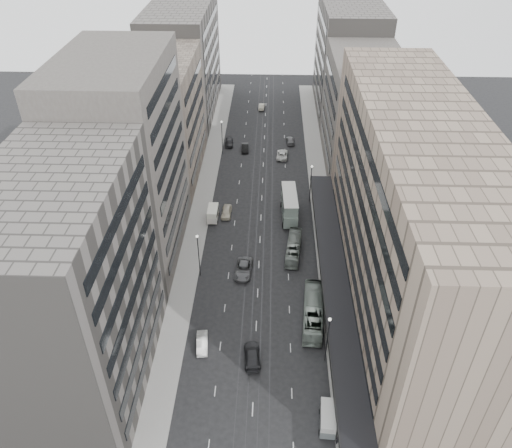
# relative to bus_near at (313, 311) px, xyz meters

# --- Properties ---
(ground) EXTENTS (220.00, 220.00, 0.00)m
(ground) POSITION_rel_bus_near_xyz_m (-8.41, -2.63, -1.63)
(ground) COLOR black
(ground) RESTS_ON ground
(sidewalk_right) EXTENTS (4.00, 125.00, 0.15)m
(sidewalk_right) POSITION_rel_bus_near_xyz_m (3.59, 34.87, -1.56)
(sidewalk_right) COLOR gray
(sidewalk_right) RESTS_ON ground
(sidewalk_left) EXTENTS (4.00, 125.00, 0.15)m
(sidewalk_left) POSITION_rel_bus_near_xyz_m (-20.41, 34.87, -1.56)
(sidewalk_left) COLOR gray
(sidewalk_left) RESTS_ON ground
(department_store) EXTENTS (19.20, 60.00, 30.00)m
(department_store) POSITION_rel_bus_near_xyz_m (13.04, 5.37, 13.31)
(department_store) COLOR gray
(department_store) RESTS_ON ground
(building_right_mid) EXTENTS (15.00, 28.00, 24.00)m
(building_right_mid) POSITION_rel_bus_near_xyz_m (13.09, 49.37, 10.37)
(building_right_mid) COLOR #4C4641
(building_right_mid) RESTS_ON ground
(building_right_far) EXTENTS (15.00, 32.00, 28.00)m
(building_right_far) POSITION_rel_bus_near_xyz_m (13.09, 79.37, 12.37)
(building_right_far) COLOR #5F5B56
(building_right_far) RESTS_ON ground
(building_left_a) EXTENTS (15.00, 28.00, 30.00)m
(building_left_a) POSITION_rel_bus_near_xyz_m (-29.91, -10.63, 13.37)
(building_left_a) COLOR #5F5B56
(building_left_a) RESTS_ON ground
(building_left_b) EXTENTS (15.00, 26.00, 34.00)m
(building_left_b) POSITION_rel_bus_near_xyz_m (-29.91, 16.37, 15.37)
(building_left_b) COLOR #4C4641
(building_left_b) RESTS_ON ground
(building_left_c) EXTENTS (15.00, 28.00, 25.00)m
(building_left_c) POSITION_rel_bus_near_xyz_m (-29.91, 43.37, 10.87)
(building_left_c) COLOR gray
(building_left_c) RESTS_ON ground
(building_left_d) EXTENTS (15.00, 38.00, 28.00)m
(building_left_d) POSITION_rel_bus_near_xyz_m (-29.91, 76.37, 12.37)
(building_left_d) COLOR #5F5B56
(building_left_d) RESTS_ON ground
(lamp_right_near) EXTENTS (0.44, 0.44, 8.32)m
(lamp_right_near) POSITION_rel_bus_near_xyz_m (1.29, -7.63, 3.57)
(lamp_right_near) COLOR #262628
(lamp_right_near) RESTS_ON ground
(lamp_right_far) EXTENTS (0.44, 0.44, 8.32)m
(lamp_right_far) POSITION_rel_bus_near_xyz_m (1.29, 32.37, 3.57)
(lamp_right_far) COLOR #262628
(lamp_right_far) RESTS_ON ground
(lamp_left_near) EXTENTS (0.44, 0.44, 8.32)m
(lamp_left_near) POSITION_rel_bus_near_xyz_m (-18.11, 9.37, 3.57)
(lamp_left_near) COLOR #262628
(lamp_left_near) RESTS_ON ground
(lamp_left_far) EXTENTS (0.44, 0.44, 8.32)m
(lamp_left_far) POSITION_rel_bus_near_xyz_m (-18.11, 52.37, 3.57)
(lamp_left_far) COLOR #262628
(lamp_left_far) RESTS_ON ground
(bus_near) EXTENTS (3.65, 11.89, 3.26)m
(bus_near) POSITION_rel_bus_near_xyz_m (0.00, 0.00, 0.00)
(bus_near) COLOR gray
(bus_near) RESTS_ON ground
(bus_far) EXTENTS (3.27, 9.71, 2.65)m
(bus_far) POSITION_rel_bus_near_xyz_m (-2.44, 15.51, -0.31)
(bus_far) COLOR gray
(bus_far) RESTS_ON ground
(double_decker) EXTENTS (3.28, 9.61, 5.20)m
(double_decker) POSITION_rel_bus_near_xyz_m (-3.00, 26.83, 1.17)
(double_decker) COLOR gray
(double_decker) RESTS_ON ground
(vw_microbus) EXTENTS (2.30, 4.54, 2.38)m
(vw_microbus) POSITION_rel_bus_near_xyz_m (0.79, -17.39, -0.31)
(vw_microbus) COLOR #595F60
(vw_microbus) RESTS_ON ground
(panel_van) EXTENTS (2.07, 4.19, 2.64)m
(panel_van) POSITION_rel_bus_near_xyz_m (-17.61, 25.40, -0.18)
(panel_van) COLOR silver
(panel_van) RESTS_ON ground
(sedan_1) EXTENTS (2.01, 4.52, 1.44)m
(sedan_1) POSITION_rel_bus_near_xyz_m (-15.95, -5.76, -0.91)
(sedan_1) COLOR silver
(sedan_1) RESTS_ON ground
(sedan_2) EXTENTS (3.11, 6.03, 1.63)m
(sedan_2) POSITION_rel_bus_near_xyz_m (-10.93, 10.19, -0.82)
(sedan_2) COLOR #59595C
(sedan_2) RESTS_ON ground
(sedan_3) EXTENTS (2.70, 5.62, 1.58)m
(sedan_3) POSITION_rel_bus_near_xyz_m (-8.78, -7.77, -0.84)
(sedan_3) COLOR #232325
(sedan_3) RESTS_ON ground
(sedan_4) EXTENTS (1.98, 4.65, 1.57)m
(sedan_4) POSITION_rel_bus_near_xyz_m (-15.14, 27.01, -0.85)
(sedan_4) COLOR beige
(sedan_4) RESTS_ON ground
(sedan_5) EXTENTS (1.80, 4.53, 1.46)m
(sedan_5) POSITION_rel_bus_near_xyz_m (-12.92, 54.13, -0.90)
(sedan_5) COLOR black
(sedan_5) RESTS_ON ground
(sedan_6) EXTENTS (2.82, 5.54, 1.50)m
(sedan_6) POSITION_rel_bus_near_xyz_m (-4.08, 51.02, -0.88)
(sedan_6) COLOR silver
(sedan_6) RESTS_ON ground
(sedan_7) EXTENTS (2.14, 4.67, 1.32)m
(sedan_7) POSITION_rel_bus_near_xyz_m (-2.04, 58.47, -0.97)
(sedan_7) COLOR #5B5A5D
(sedan_7) RESTS_ON ground
(sedan_8) EXTENTS (2.08, 4.69, 1.57)m
(sedan_8) POSITION_rel_bus_near_xyz_m (-16.91, 56.77, -0.85)
(sedan_8) COLOR black
(sedan_8) RESTS_ON ground
(sedan_9) EXTENTS (1.64, 4.37, 1.42)m
(sedan_9) POSITION_rel_bus_near_xyz_m (-9.56, 79.16, -0.92)
(sedan_9) COLOR #B8B098
(sedan_9) RESTS_ON ground
(pedestrian) EXTENTS (0.66, 0.44, 1.79)m
(pedestrian) POSITION_rel_bus_near_xyz_m (1.79, -20.01, -0.59)
(pedestrian) COLOR black
(pedestrian) RESTS_ON sidewalk_right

